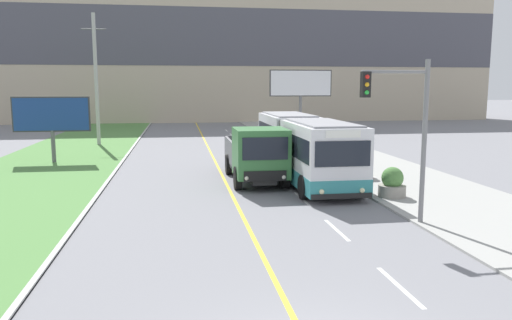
# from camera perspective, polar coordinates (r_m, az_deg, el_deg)

# --- Properties ---
(lane_marking_centre) EXTENTS (2.88, 140.00, 0.01)m
(lane_marking_centre) POSITION_cam_1_polar(r_m,az_deg,el_deg) (11.20, 5.42, -15.49)
(lane_marking_centre) COLOR gold
(lane_marking_centre) RESTS_ON ground_plane
(apartment_block_background) EXTENTS (80.00, 8.04, 20.31)m
(apartment_block_background) POSITION_cam_1_polar(r_m,az_deg,el_deg) (67.66, -7.17, 13.10)
(apartment_block_background) COLOR #BCAD93
(apartment_block_background) RESTS_ON ground_plane
(city_bus) EXTENTS (2.64, 12.52, 3.03)m
(city_bus) POSITION_cam_1_polar(r_m,az_deg,el_deg) (25.09, 5.35, 1.50)
(city_bus) COLOR silver
(city_bus) RESTS_ON ground_plane
(dump_truck) EXTENTS (2.42, 6.92, 2.69)m
(dump_truck) POSITION_cam_1_polar(r_m,az_deg,el_deg) (23.18, 0.16, 0.49)
(dump_truck) COLOR black
(dump_truck) RESTS_ON ground_plane
(utility_pole_far) EXTENTS (1.80, 0.28, 10.08)m
(utility_pole_far) POSITION_cam_1_polar(r_m,az_deg,el_deg) (40.87, -17.81, 8.78)
(utility_pole_far) COLOR #9E9E99
(utility_pole_far) RESTS_ON ground_plane
(traffic_light_mast) EXTENTS (2.28, 0.32, 5.39)m
(traffic_light_mast) POSITION_cam_1_polar(r_m,az_deg,el_deg) (16.73, 16.70, 4.34)
(traffic_light_mast) COLOR slate
(traffic_light_mast) RESTS_ON ground_plane
(billboard_large) EXTENTS (5.19, 0.24, 5.90)m
(billboard_large) POSITION_cam_1_polar(r_m,az_deg,el_deg) (41.67, 5.12, 8.42)
(billboard_large) COLOR #59595B
(billboard_large) RESTS_ON ground_plane
(billboard_small) EXTENTS (4.43, 0.24, 3.95)m
(billboard_small) POSITION_cam_1_polar(r_m,az_deg,el_deg) (32.12, -22.33, 4.68)
(billboard_small) COLOR #59595B
(billboard_small) RESTS_ON ground_plane
(planter_round_near) EXTENTS (1.11, 1.11, 1.22)m
(planter_round_near) POSITION_cam_1_polar(r_m,az_deg,el_deg) (21.05, 15.30, -2.64)
(planter_round_near) COLOR gray
(planter_round_near) RESTS_ON sidewalk_right
(planter_round_second) EXTENTS (1.18, 1.18, 1.28)m
(planter_round_second) POSITION_cam_1_polar(r_m,az_deg,el_deg) (25.10, 11.83, -0.71)
(planter_round_second) COLOR gray
(planter_round_second) RESTS_ON sidewalk_right
(planter_round_third) EXTENTS (1.18, 1.18, 1.30)m
(planter_round_third) POSITION_cam_1_polar(r_m,az_deg,el_deg) (29.14, 8.74, 0.63)
(planter_round_third) COLOR gray
(planter_round_third) RESTS_ON sidewalk_right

